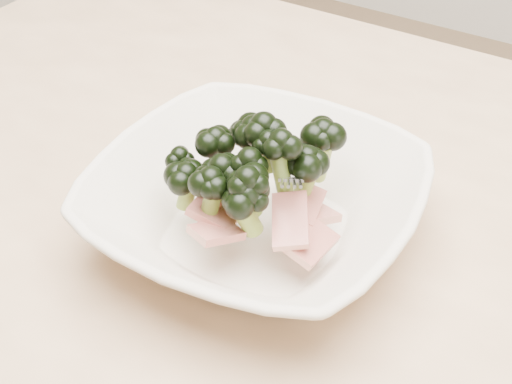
{
  "coord_description": "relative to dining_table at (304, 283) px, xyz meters",
  "views": [
    {
      "loc": [
        0.23,
        -0.47,
        1.19
      ],
      "look_at": [
        -0.02,
        -0.06,
        0.8
      ],
      "focal_mm": 50.0,
      "sensor_mm": 36.0,
      "label": 1
    }
  ],
  "objects": [
    {
      "name": "dining_table",
      "position": [
        0.0,
        0.0,
        0.0
      ],
      "size": [
        1.2,
        0.8,
        0.75
      ],
      "color": "tan",
      "rests_on": "ground"
    },
    {
      "name": "broccoli_dish",
      "position": [
        -0.02,
        -0.06,
        0.14
      ],
      "size": [
        0.3,
        0.3,
        0.12
      ],
      "color": "beige",
      "rests_on": "dining_table"
    }
  ]
}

